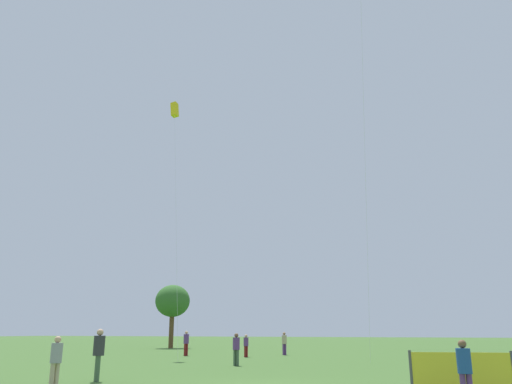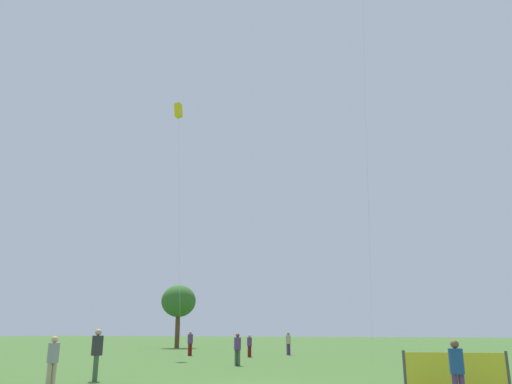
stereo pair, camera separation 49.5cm
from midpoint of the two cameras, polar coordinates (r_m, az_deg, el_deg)
name	(u,v)px [view 1 (the left image)]	position (r m, az deg, el deg)	size (l,w,h in m)	color
person_standing_0	(465,367)	(14.16, 21.72, -18.09)	(0.35, 0.35, 1.57)	#593372
person_standing_1	(246,344)	(37.09, -1.55, -16.94)	(0.34, 0.34, 1.55)	maroon
person_standing_2	(99,351)	(20.49, -18.19, -16.82)	(0.41, 0.41, 1.86)	#3F593F
person_standing_3	(186,341)	(39.54, -8.34, -16.50)	(0.40, 0.40, 1.79)	maroon
person_standing_4	(236,347)	(28.16, -2.80, -17.22)	(0.37, 0.37, 1.67)	#3F593F
person_standing_5	(284,342)	(40.39, 2.88, -16.69)	(0.38, 0.38, 1.70)	#593372
person_standing_6	(56,358)	(18.29, -22.60, -17.10)	(0.36, 0.36, 1.63)	tan
kite_flying_1	(175,111)	(44.19, -9.58, 9.15)	(5.65, 7.41, 20.88)	silver
park_tree_0	(173,301)	(57.20, -9.74, -12.19)	(3.77, 3.77, 6.72)	brown
event_banner	(462,373)	(15.55, 21.51, -18.65)	(2.71, 0.58, 1.27)	#4C4C4C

